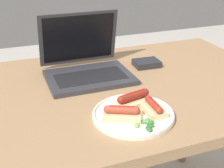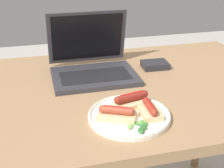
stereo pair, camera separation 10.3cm
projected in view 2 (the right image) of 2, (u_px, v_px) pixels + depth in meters
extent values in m
cube|color=#93704C|center=(134.00, 89.00, 1.18)|extent=(1.20, 0.82, 0.04)
cylinder|color=#93704C|center=(201.00, 115.00, 1.74)|extent=(0.05, 0.05, 0.72)
cylinder|color=#93704C|center=(9.00, 142.00, 1.51)|extent=(0.05, 0.05, 0.72)
cube|color=#2D2D33|center=(95.00, 76.00, 1.22)|extent=(0.33, 0.24, 0.02)
cube|color=black|center=(95.00, 76.00, 1.20)|extent=(0.27, 0.13, 0.00)
cube|color=#2D2D33|center=(87.00, 37.00, 1.29)|extent=(0.33, 0.05, 0.22)
cube|color=black|center=(87.00, 37.00, 1.29)|extent=(0.29, 0.04, 0.19)
cylinder|color=silver|center=(129.00, 116.00, 0.95)|extent=(0.25, 0.25, 0.01)
torus|color=silver|center=(129.00, 114.00, 0.95)|extent=(0.25, 0.25, 0.01)
cube|color=#D6B784|center=(150.00, 112.00, 0.94)|extent=(0.06, 0.10, 0.02)
cylinder|color=maroon|center=(150.00, 107.00, 0.93)|extent=(0.02, 0.08, 0.02)
sphere|color=maroon|center=(154.00, 113.00, 0.90)|extent=(0.02, 0.02, 0.02)
sphere|color=maroon|center=(146.00, 101.00, 0.97)|extent=(0.02, 0.02, 0.02)
cylinder|color=red|center=(150.00, 103.00, 0.93)|extent=(0.01, 0.07, 0.00)
cube|color=#D6B784|center=(117.00, 116.00, 0.93)|extent=(0.13, 0.11, 0.01)
cylinder|color=#9E3D28|center=(117.00, 110.00, 0.92)|extent=(0.09, 0.06, 0.02)
sphere|color=#9E3D28|center=(131.00, 112.00, 0.91)|extent=(0.02, 0.02, 0.02)
sphere|color=#9E3D28|center=(103.00, 109.00, 0.92)|extent=(0.02, 0.02, 0.02)
cylinder|color=red|center=(117.00, 107.00, 0.91)|extent=(0.07, 0.04, 0.00)
cube|color=#D6B784|center=(131.00, 103.00, 0.99)|extent=(0.11, 0.09, 0.02)
cylinder|color=maroon|center=(131.00, 97.00, 0.98)|extent=(0.10, 0.05, 0.03)
sphere|color=maroon|center=(144.00, 94.00, 1.00)|extent=(0.03, 0.03, 0.03)
sphere|color=maroon|center=(118.00, 100.00, 0.96)|extent=(0.03, 0.03, 0.03)
cylinder|color=red|center=(131.00, 93.00, 0.98)|extent=(0.08, 0.02, 0.01)
ellipsoid|color=#4C8E3D|center=(139.00, 123.00, 0.90)|extent=(0.02, 0.01, 0.01)
ellipsoid|color=#2D662D|center=(144.00, 125.00, 0.89)|extent=(0.03, 0.02, 0.01)
ellipsoid|color=#709E4C|center=(130.00, 127.00, 0.88)|extent=(0.03, 0.03, 0.01)
ellipsoid|color=#4C8E3D|center=(143.00, 123.00, 0.90)|extent=(0.03, 0.03, 0.01)
ellipsoid|color=#4C8E3D|center=(142.00, 123.00, 0.90)|extent=(0.02, 0.03, 0.01)
ellipsoid|color=#387A33|center=(136.00, 124.00, 0.89)|extent=(0.02, 0.02, 0.01)
ellipsoid|color=#2D662D|center=(144.00, 128.00, 0.87)|extent=(0.02, 0.02, 0.01)
ellipsoid|color=#2D662D|center=(141.00, 131.00, 0.86)|extent=(0.02, 0.03, 0.01)
ellipsoid|color=#2D662D|center=(140.00, 125.00, 0.89)|extent=(0.01, 0.02, 0.00)
ellipsoid|color=#709E4C|center=(138.00, 123.00, 0.90)|extent=(0.03, 0.03, 0.01)
cube|color=#232328|center=(155.00, 65.00, 1.32)|extent=(0.11, 0.09, 0.03)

